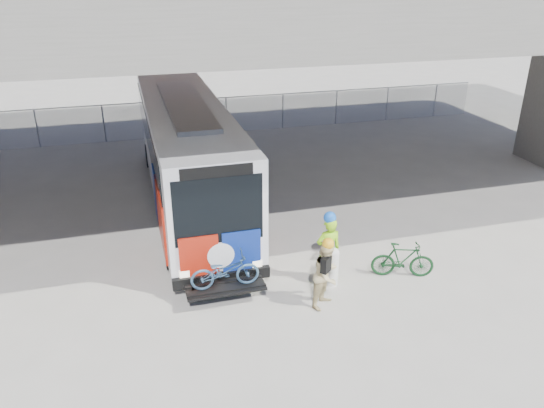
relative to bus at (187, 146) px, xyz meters
name	(u,v)px	position (x,y,z in m)	size (l,w,h in m)	color
ground	(271,241)	(2.00, -3.66, -2.11)	(160.00, 160.00, 0.00)	#9E9991
bus	(187,146)	(0.00, 0.00, 0.00)	(2.67, 12.90, 3.69)	silver
overpass	(238,9)	(2.00, 0.34, 4.44)	(40.00, 16.00, 7.95)	#605E59
chainlink_fence	(206,107)	(2.00, 8.34, -0.68)	(30.00, 0.06, 30.00)	gray
bollard	(333,265)	(2.92, -6.52, -1.51)	(0.29, 0.29, 1.11)	silver
cyclist_hivis	(328,249)	(2.83, -6.32, -1.11)	(0.71, 0.49, 2.08)	#8DDA16
cyclist_tan	(327,274)	(2.41, -7.33, -1.22)	(1.06, 1.03, 1.88)	#D2BE86
bike_parked	(403,260)	(4.90, -6.64, -1.60)	(0.48, 1.70, 1.02)	#133D1C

